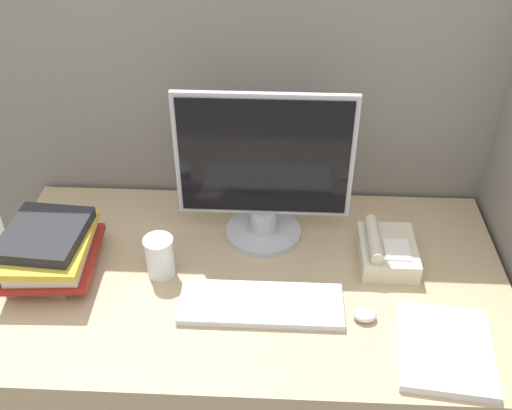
{
  "coord_description": "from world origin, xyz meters",
  "views": [
    {
      "loc": [
        0.08,
        -0.83,
        1.9
      ],
      "look_at": [
        0.02,
        0.45,
        0.95
      ],
      "focal_mm": 42.0,
      "sensor_mm": 36.0,
      "label": 1
    }
  ],
  "objects_px": {
    "keyboard": "(261,304)",
    "book_stack": "(50,249)",
    "monitor": "(264,176)",
    "mouse": "(365,315)",
    "coffee_cup": "(160,257)",
    "desk_telephone": "(386,251)"
  },
  "relations": [
    {
      "from": "keyboard",
      "to": "book_stack",
      "type": "xyz_separation_m",
      "value": [
        -0.6,
        0.12,
        0.07
      ]
    },
    {
      "from": "monitor",
      "to": "mouse",
      "type": "distance_m",
      "value": 0.48
    },
    {
      "from": "keyboard",
      "to": "coffee_cup",
      "type": "height_order",
      "value": "coffee_cup"
    },
    {
      "from": "keyboard",
      "to": "desk_telephone",
      "type": "distance_m",
      "value": 0.41
    },
    {
      "from": "coffee_cup",
      "to": "desk_telephone",
      "type": "bearing_deg",
      "value": 7.69
    },
    {
      "from": "coffee_cup",
      "to": "mouse",
      "type": "bearing_deg",
      "value": -14.63
    },
    {
      "from": "keyboard",
      "to": "desk_telephone",
      "type": "relative_size",
      "value": 2.11
    },
    {
      "from": "keyboard",
      "to": "mouse",
      "type": "relative_size",
      "value": 7.14
    },
    {
      "from": "coffee_cup",
      "to": "desk_telephone",
      "type": "height_order",
      "value": "coffee_cup"
    },
    {
      "from": "desk_telephone",
      "to": "coffee_cup",
      "type": "bearing_deg",
      "value": -172.31
    },
    {
      "from": "mouse",
      "to": "book_stack",
      "type": "xyz_separation_m",
      "value": [
        -0.87,
        0.15,
        0.06
      ]
    },
    {
      "from": "monitor",
      "to": "book_stack",
      "type": "relative_size",
      "value": 1.64
    },
    {
      "from": "monitor",
      "to": "book_stack",
      "type": "height_order",
      "value": "monitor"
    },
    {
      "from": "monitor",
      "to": "keyboard",
      "type": "distance_m",
      "value": 0.37
    },
    {
      "from": "monitor",
      "to": "coffee_cup",
      "type": "relative_size",
      "value": 4.1
    },
    {
      "from": "book_stack",
      "to": "desk_telephone",
      "type": "height_order",
      "value": "book_stack"
    },
    {
      "from": "keyboard",
      "to": "coffee_cup",
      "type": "relative_size",
      "value": 3.51
    },
    {
      "from": "desk_telephone",
      "to": "mouse",
      "type": "bearing_deg",
      "value": -109.21
    },
    {
      "from": "coffee_cup",
      "to": "desk_telephone",
      "type": "relative_size",
      "value": 0.6
    },
    {
      "from": "keyboard",
      "to": "coffee_cup",
      "type": "xyz_separation_m",
      "value": [
        -0.29,
        0.12,
        0.05
      ]
    },
    {
      "from": "monitor",
      "to": "book_stack",
      "type": "xyz_separation_m",
      "value": [
        -0.59,
        -0.19,
        -0.14
      ]
    },
    {
      "from": "mouse",
      "to": "book_stack",
      "type": "distance_m",
      "value": 0.88
    }
  ]
}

